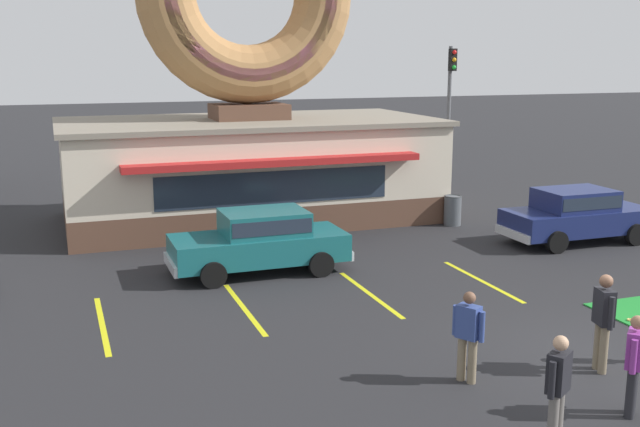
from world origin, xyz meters
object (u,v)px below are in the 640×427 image
Objects in this scene: pedestrian_blue_sweater_man at (468,333)px; pedestrian_clipboard_woman at (634,361)px; car_teal at (261,239)px; car_navy at (577,213)px; pedestrian_beanie_man at (603,318)px; trash_bin at (453,210)px; pedestrian_leather_jacket_man at (558,385)px; traffic_light_pole at (450,98)px.

pedestrian_blue_sweater_man is 0.99× the size of pedestrian_clipboard_woman.
car_teal is 9.98m from pedestrian_clipboard_woman.
pedestrian_beanie_man is (-5.62, -7.81, 0.11)m from car_navy.
pedestrian_blue_sweater_man is at bearing -118.41° from trash_bin.
pedestrian_blue_sweater_man is 0.97× the size of pedestrian_leather_jacket_man.
pedestrian_beanie_man is at bearing -106.78° from trash_bin.
trash_bin is at bearing 61.59° from pedestrian_blue_sweater_man.
pedestrian_beanie_man reaches higher than car_navy.
car_navy is 10.93m from pedestrian_blue_sweater_man.
car_teal is 7.66m from pedestrian_blue_sweater_man.
pedestrian_clipboard_woman reaches higher than car_teal.
pedestrian_blue_sweater_man is 2.26m from pedestrian_leather_jacket_man.
trash_bin is at bearing -117.87° from traffic_light_pole.
car_navy is 2.79× the size of pedestrian_leather_jacket_man.
pedestrian_leather_jacket_man is at bearing -115.14° from traffic_light_pole.
pedestrian_clipboard_woman is 1.66× the size of trash_bin.
car_navy is 4.00m from trash_bin.
car_teal is at bearing 116.71° from pedestrian_beanie_man.
pedestrian_clipboard_woman is (-6.31, -9.32, 0.02)m from car_navy.
pedestrian_clipboard_woman is 13.21m from trash_bin.
pedestrian_clipboard_woman reaches higher than pedestrian_blue_sweater_man.
pedestrian_beanie_man is (3.98, -7.91, 0.11)m from car_teal.
trash_bin is at bearing 125.07° from car_navy.
trash_bin is (3.34, 11.06, -0.49)m from pedestrian_beanie_man.
pedestrian_leather_jacket_man is at bearing -168.36° from pedestrian_clipboard_woman.
car_navy reaches higher than trash_bin.
pedestrian_beanie_man is (2.33, 1.85, 0.08)m from pedestrian_leather_jacket_man.
car_navy is 2.87× the size of pedestrian_blue_sweater_man.
pedestrian_leather_jacket_man is at bearing -87.54° from pedestrian_blue_sweater_man.
pedestrian_beanie_man reaches higher than trash_bin.
traffic_light_pole is at bearing 82.91° from car_navy.
car_navy is 1.00× the size of car_teal.
traffic_light_pole reaches higher than pedestrian_clipboard_woman.
pedestrian_clipboard_woman is at bearing -107.73° from trash_bin.
pedestrian_leather_jacket_man is 0.28× the size of traffic_light_pole.
traffic_light_pole reaches higher than pedestrian_leather_jacket_man.
car_teal is 14.89m from traffic_light_pole.
car_teal is 9.90m from pedestrian_leather_jacket_man.
pedestrian_beanie_man is at bearing -111.15° from traffic_light_pole.
pedestrian_clipboard_woman is 0.28× the size of traffic_light_pole.
traffic_light_pole reaches higher than trash_bin.
traffic_light_pole is at bearing 42.14° from car_teal.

